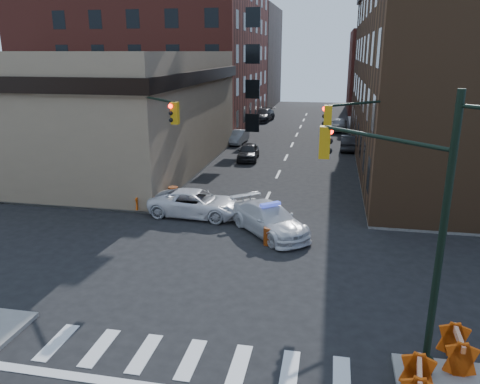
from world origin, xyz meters
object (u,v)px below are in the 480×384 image
at_px(pickup, 196,203).
at_px(parked_car_enear, 349,143).
at_px(police_car, 270,219).
at_px(pedestrian_a, 101,188).
at_px(parked_car_wfar, 238,137).
at_px(barrel_road, 269,236).
at_px(barrel_bank, 173,195).
at_px(parked_car_wnear, 248,152).
at_px(barricade_se_a, 457,349).
at_px(barricade_nw_a, 146,203).
at_px(pedestrian_b, 93,182).

relative_size(pickup, parked_car_enear, 1.24).
xyz_separation_m(police_car, pedestrian_a, (-10.55, 2.53, 0.38)).
bearing_deg(pedestrian_a, parked_car_wfar, 98.33).
relative_size(barrel_road, barrel_bank, 0.84).
bearing_deg(parked_car_wnear, barrel_road, -80.66).
bearing_deg(barrel_bank, parked_car_enear, 59.65).
relative_size(police_car, barrel_road, 5.86).
bearing_deg(parked_car_enear, parked_car_wnear, 36.15).
bearing_deg(barrel_bank, parked_car_wnear, 79.56).
height_order(parked_car_enear, barrel_bank, parked_car_enear).
bearing_deg(barrel_bank, barricade_se_a, -45.19).
distance_m(pickup, barricade_se_a, 16.10).
height_order(pickup, barricade_nw_a, pickup).
relative_size(parked_car_wnear, parked_car_enear, 0.97).
relative_size(parked_car_wnear, barricade_se_a, 3.05).
distance_m(parked_car_enear, barricade_se_a, 32.22).
distance_m(barrel_bank, barricade_se_a, 18.83).
xyz_separation_m(parked_car_wfar, parked_car_enear, (11.00, -1.17, 0.03)).
distance_m(barrel_road, barricade_nw_a, 8.28).
xyz_separation_m(police_car, parked_car_enear, (4.54, 22.54, -0.06)).
relative_size(pedestrian_a, barrel_road, 2.21).
height_order(parked_car_wnear, parked_car_enear, parked_car_wnear).
relative_size(police_car, parked_car_wfar, 1.29).
bearing_deg(barrel_road, police_car, 96.17).
distance_m(police_car, parked_car_enear, 23.00).
bearing_deg(parked_car_wnear, barrel_bank, -104.29).
relative_size(pedestrian_a, barricade_se_a, 1.45).
bearing_deg(barrel_road, parked_car_wnear, 103.19).
distance_m(parked_car_wnear, pedestrian_b, 14.95).
distance_m(police_car, barricade_se_a, 11.77).
xyz_separation_m(police_car, parked_car_wfar, (-6.46, 23.71, -0.09)).
height_order(police_car, parked_car_wnear, police_car).
relative_size(pedestrian_b, barrel_road, 2.05).
xyz_separation_m(parked_car_wnear, barrel_road, (4.24, -18.09, -0.26)).
xyz_separation_m(parked_car_enear, barricade_nw_a, (-12.00, -20.74, -0.12)).
relative_size(pickup, pedestrian_b, 2.89).
xyz_separation_m(parked_car_wfar, pedestrian_b, (-5.32, -19.89, 0.40)).
xyz_separation_m(barrel_bank, barricade_nw_a, (-1.00, -1.96, 0.05)).
xyz_separation_m(pickup, barricade_se_a, (11.27, -11.50, -0.08)).
relative_size(parked_car_wnear, pedestrian_a, 2.10).
bearing_deg(police_car, parked_car_enear, 37.82).
bearing_deg(pedestrian_a, pedestrian_b, 152.78).
bearing_deg(pedestrian_b, barrel_road, -17.90).
relative_size(parked_car_wnear, barrel_bank, 3.90).
xyz_separation_m(pickup, parked_car_wfar, (-2.00, 21.81, -0.07)).
distance_m(pickup, parked_car_wnear, 14.74).
height_order(parked_car_wfar, barrel_road, parked_car_wfar).
height_order(parked_car_enear, barrel_road, parked_car_enear).
relative_size(pedestrian_a, barrel_bank, 1.86).
bearing_deg(pedestrian_a, pickup, 13.37).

